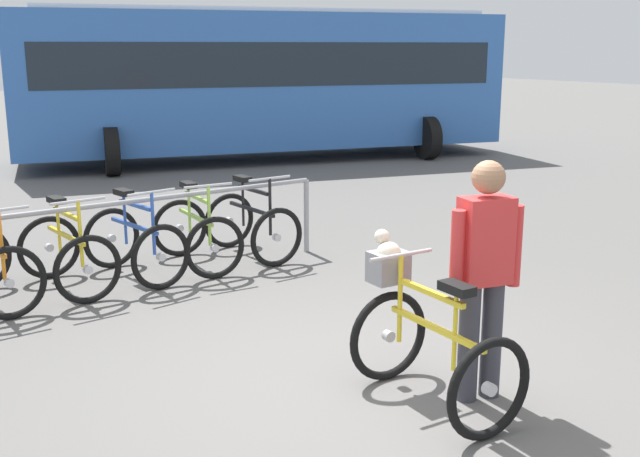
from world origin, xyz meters
The scene contains 9 objects.
ground_plane centered at (0.00, 0.00, 0.00)m, with size 80.00×80.00×0.00m, color #605E5B.
bike_rack_rail centered at (-0.31, 3.09, 0.68)m, with size 3.90×0.32×0.88m.
racked_bike_yellow centered at (-1.12, 3.22, 0.37)m, with size 0.78×1.16×0.97m.
racked_bike_blue centered at (-0.42, 3.26, 0.37)m, with size 0.84×1.19×0.97m.
racked_bike_lime centered at (0.27, 3.31, 0.37)m, with size 0.69×1.10×0.97m.
racked_bike_black centered at (0.97, 3.36, 0.37)m, with size 0.75×1.16×0.98m.
featured_bicycle centered at (0.28, -0.49, 0.49)m, with size 0.67×1.21×1.09m.
person_with_featured_bike centered at (0.63, -0.67, 0.91)m, with size 0.52×0.26×1.64m.
bus_distant centered at (4.80, 10.25, 1.74)m, with size 10.31×4.82×3.08m.
Camera 1 is at (-2.86, -4.20, 2.35)m, focal length 42.91 mm.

